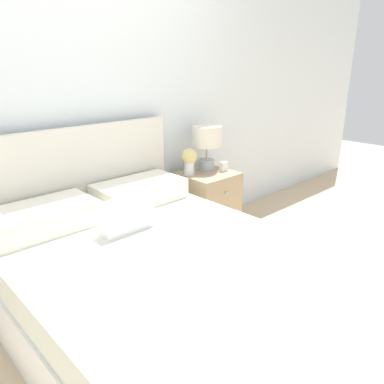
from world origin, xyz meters
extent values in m
plane|color=#CCB28E|center=(0.00, 0.00, 0.00)|extent=(12.00, 12.00, 0.00)
cube|color=white|center=(0.00, 0.07, 1.30)|extent=(8.00, 0.06, 2.60)
cube|color=white|center=(0.00, -1.09, 0.16)|extent=(1.43, 2.17, 0.33)
cube|color=white|center=(0.00, -1.09, 0.42)|extent=(1.40, 2.13, 0.18)
cube|color=silver|center=(0.00, -0.03, 0.52)|extent=(1.46, 0.05, 1.04)
cube|color=white|center=(-0.34, -0.25, 0.58)|extent=(0.60, 0.36, 0.14)
cube|color=white|center=(0.34, -0.25, 0.58)|extent=(0.60, 0.36, 0.14)
cube|color=white|center=(0.00, -0.61, 0.60)|extent=(0.31, 0.11, 0.19)
cube|color=tan|center=(1.04, -0.23, 0.28)|extent=(0.43, 0.41, 0.57)
sphere|color=#B2AD93|center=(1.04, -0.44, 0.44)|extent=(0.02, 0.02, 0.02)
cylinder|color=#A8B2BC|center=(1.10, -0.16, 0.61)|extent=(0.13, 0.13, 0.09)
cylinder|color=#B7B29E|center=(1.10, -0.16, 0.72)|extent=(0.02, 0.02, 0.11)
cylinder|color=silver|center=(1.10, -0.16, 0.86)|extent=(0.24, 0.24, 0.17)
cylinder|color=white|center=(0.90, -0.16, 0.62)|extent=(0.08, 0.08, 0.11)
sphere|color=#E5D17F|center=(0.90, -0.16, 0.72)|extent=(0.13, 0.13, 0.13)
sphere|color=#609356|center=(0.93, -0.16, 0.69)|extent=(0.06, 0.06, 0.06)
cube|color=white|center=(1.18, -0.29, 0.61)|extent=(0.07, 0.04, 0.08)
cylinder|color=white|center=(1.18, -0.31, 0.61)|extent=(0.05, 0.00, 0.05)
camera|label=1|loc=(-1.08, -2.30, 1.43)|focal=35.00mm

